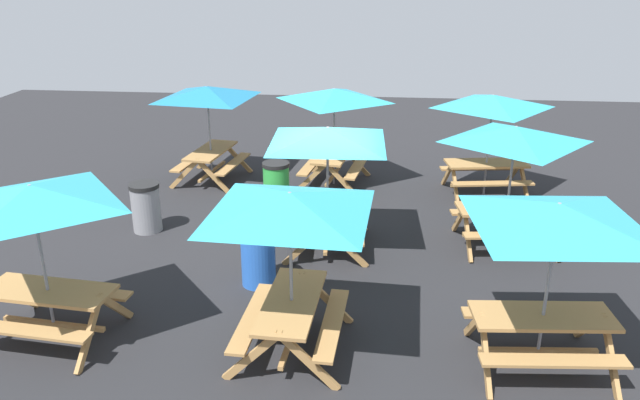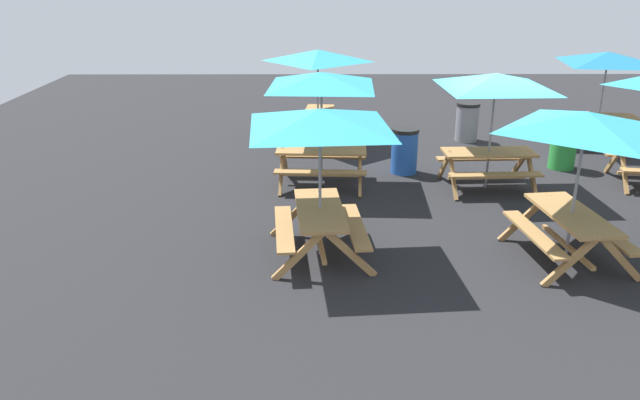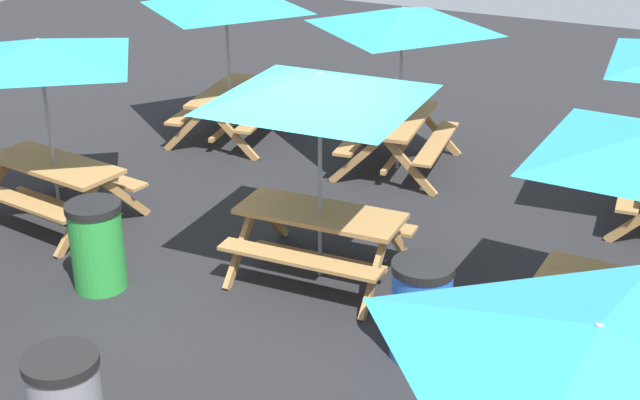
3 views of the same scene
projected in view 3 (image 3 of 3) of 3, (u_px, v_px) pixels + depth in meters
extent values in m
plane|color=#232326|center=(298.00, 279.00, 9.77)|extent=(27.62, 27.62, 0.00)
cube|color=#A87A44|center=(632.00, 184.00, 11.05)|extent=(1.82, 0.40, 0.04)
cube|color=#A87A44|center=(320.00, 214.00, 9.58)|extent=(0.77, 1.83, 0.05)
cube|color=#A87A44|center=(340.00, 218.00, 10.15)|extent=(0.33, 1.81, 0.04)
cube|color=#A87A44|center=(299.00, 259.00, 9.24)|extent=(0.33, 1.81, 0.04)
cube|color=#A87A44|center=(399.00, 243.00, 9.74)|extent=(0.80, 0.09, 0.81)
cube|color=#A87A44|center=(375.00, 273.00, 9.14)|extent=(0.80, 0.09, 0.81)
cube|color=#A87A44|center=(271.00, 219.00, 10.32)|extent=(0.80, 0.09, 0.81)
cube|color=#A87A44|center=(241.00, 245.00, 9.71)|extent=(0.80, 0.09, 0.81)
cube|color=#A87A44|center=(320.00, 256.00, 9.79)|extent=(0.13, 1.56, 0.06)
cylinder|color=gray|center=(320.00, 178.00, 9.41)|extent=(0.04, 0.04, 2.30)
pyramid|color=teal|center=(320.00, 86.00, 8.99)|extent=(2.83, 2.83, 0.28)
pyramid|color=teal|center=(596.00, 347.00, 4.70)|extent=(2.19, 2.19, 0.28)
cube|color=#A87A44|center=(399.00, 119.00, 12.42)|extent=(1.87, 0.90, 0.05)
cube|color=#A87A44|center=(437.00, 143.00, 12.37)|extent=(1.82, 0.46, 0.04)
cube|color=#A87A44|center=(361.00, 134.00, 12.71)|extent=(1.82, 0.46, 0.04)
cube|color=#A87A44|center=(409.00, 166.00, 11.79)|extent=(0.15, 0.80, 0.81)
cube|color=#A87A44|center=(357.00, 160.00, 12.02)|extent=(0.15, 0.80, 0.81)
cube|color=#A87A44|center=(436.00, 129.00, 13.13)|extent=(0.15, 0.80, 0.81)
cube|color=#A87A44|center=(388.00, 124.00, 13.36)|extent=(0.15, 0.80, 0.81)
cube|color=#A87A44|center=(398.00, 154.00, 12.64)|extent=(1.56, 0.25, 0.06)
cylinder|color=gray|center=(400.00, 91.00, 12.26)|extent=(0.04, 0.04, 2.30)
pyramid|color=teal|center=(403.00, 18.00, 11.84)|extent=(2.21, 2.21, 0.28)
cube|color=#A87A44|center=(230.00, 92.00, 13.58)|extent=(1.88, 0.96, 0.05)
cube|color=#A87A44|center=(264.00, 113.00, 13.54)|extent=(1.82, 0.52, 0.04)
cube|color=#A87A44|center=(198.00, 107.00, 13.85)|extent=(1.82, 0.52, 0.04)
cube|color=#A87A44|center=(233.00, 134.00, 12.95)|extent=(0.18, 0.80, 0.81)
cube|color=#A87A44|center=(187.00, 129.00, 13.15)|extent=(0.18, 0.80, 0.81)
cube|color=#A87A44|center=(271.00, 102.00, 14.30)|extent=(0.18, 0.80, 0.81)
cube|color=#A87A44|center=(229.00, 98.00, 14.51)|extent=(0.18, 0.80, 0.81)
cube|color=#A87A44|center=(231.00, 124.00, 13.79)|extent=(1.55, 0.30, 0.06)
cylinder|color=gray|center=(228.00, 66.00, 13.41)|extent=(0.04, 0.04, 2.30)
cube|color=#A87A44|center=(639.00, 290.00, 8.09)|extent=(0.79, 1.83, 0.05)
cube|color=#A87A44|center=(622.00, 346.00, 7.77)|extent=(0.35, 1.81, 0.04)
cube|color=#A87A44|center=(560.00, 287.00, 8.88)|extent=(0.80, 0.10, 0.81)
cube|color=#A87A44|center=(539.00, 321.00, 8.29)|extent=(0.80, 0.10, 0.81)
cube|color=#A87A44|center=(631.00, 338.00, 8.30)|extent=(0.15, 1.56, 0.06)
cube|color=#A87A44|center=(54.00, 164.00, 10.87)|extent=(0.95, 1.88, 0.05)
cube|color=#A87A44|center=(91.00, 172.00, 11.40)|extent=(0.51, 1.82, 0.04)
cube|color=#A87A44|center=(20.00, 201.00, 10.57)|extent=(0.51, 1.82, 0.04)
cube|color=#A87A44|center=(124.00, 197.00, 10.90)|extent=(0.80, 0.17, 0.81)
cube|color=#A87A44|center=(78.00, 218.00, 10.35)|extent=(0.80, 0.17, 0.81)
cube|color=#A87A44|center=(39.00, 169.00, 11.70)|extent=(0.80, 0.17, 0.81)
cube|color=#A87A44|center=(59.00, 203.00, 11.08)|extent=(0.29, 1.55, 0.06)
cylinder|color=gray|center=(50.00, 133.00, 10.70)|extent=(0.04, 0.04, 2.30)
pyramid|color=teal|center=(39.00, 50.00, 10.29)|extent=(2.26, 2.26, 0.28)
cylinder|color=black|center=(60.00, 362.00, 6.70)|extent=(0.59, 0.59, 0.08)
cylinder|color=green|center=(98.00, 249.00, 9.45)|extent=(0.56, 0.56, 0.90)
cylinder|color=black|center=(93.00, 207.00, 9.24)|extent=(0.59, 0.59, 0.08)
cylinder|color=blue|center=(421.00, 314.00, 8.26)|extent=(0.56, 0.56, 0.90)
cylinder|color=black|center=(423.00, 267.00, 8.06)|extent=(0.59, 0.59, 0.08)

